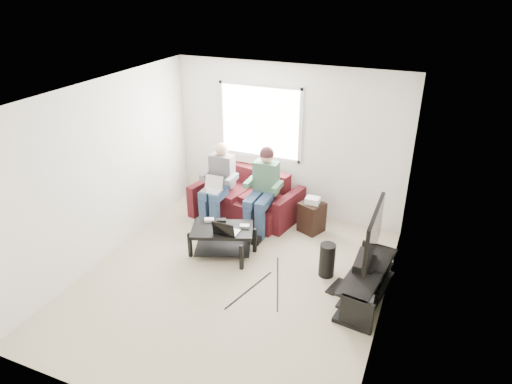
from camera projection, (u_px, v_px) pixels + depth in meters
floor at (232, 281)px, 6.34m from camera, size 4.50×4.50×0.00m
ceiling at (227, 95)px, 5.21m from camera, size 4.50×4.50×0.00m
wall_back at (288, 142)px, 7.64m from camera, size 4.50×0.00×4.50m
wall_front at (116, 304)px, 3.90m from camera, size 4.50×0.00×4.50m
wall_left at (103, 173)px, 6.47m from camera, size 0.00×4.50×4.50m
wall_right at (392, 228)px, 5.08m from camera, size 0.00×4.50×4.50m
window at (260, 122)px, 7.67m from camera, size 1.48×0.04×1.28m
sofa at (247, 200)px, 7.91m from camera, size 1.89×1.09×0.81m
person_left at (218, 180)px, 7.62m from camera, size 0.40×0.70×1.33m
person_right at (263, 184)px, 7.34m from camera, size 0.40×0.71×1.38m
laptop_silver at (212, 187)px, 7.44m from camera, size 0.33×0.23×0.24m
coffee_table at (222, 235)px, 6.80m from camera, size 1.04×0.83×0.45m
laptop_black at (227, 225)px, 6.59m from camera, size 0.39×0.31×0.24m
controller_a at (209, 220)px, 6.93m from camera, size 0.16×0.14×0.04m
controller_b at (221, 220)px, 6.92m from camera, size 0.16×0.14×0.04m
controller_c at (245, 226)px, 6.76m from camera, size 0.16×0.13×0.04m
tv_stand at (366, 285)px, 5.93m from camera, size 0.58×1.39×0.44m
tv at (373, 235)px, 5.71m from camera, size 0.12×1.10×0.81m
soundbar at (361, 260)px, 5.93m from camera, size 0.12×0.50×0.10m
drink_cup at (373, 240)px, 6.34m from camera, size 0.08×0.08×0.12m
console_white at (361, 299)px, 5.57m from camera, size 0.30×0.22×0.06m
console_grey at (371, 268)px, 6.14m from camera, size 0.34×0.26×0.08m
console_black at (366, 283)px, 5.86m from camera, size 0.38×0.30×0.07m
subwoofer at (327, 260)px, 6.36m from camera, size 0.22×0.22×0.50m
keyboard_floor at (336, 286)px, 6.21m from camera, size 0.23×0.42×0.02m
end_table at (312, 216)px, 7.45m from camera, size 0.34×0.34×0.61m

